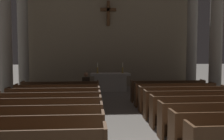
{
  "coord_description": "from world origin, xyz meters",
  "views": [
    {
      "loc": [
        -0.94,
        -4.29,
        2.2
      ],
      "look_at": [
        0.0,
        8.42,
        1.28
      ],
      "focal_mm": 40.88,
      "sensor_mm": 36.0,
      "label": 1
    }
  ],
  "objects_px": {
    "pew_left_row_3": "(36,123)",
    "pew_left_row_4": "(43,114)",
    "column_left_fourth": "(23,27)",
    "pew_left_row_2": "(25,136)",
    "candlestick_right": "(123,70)",
    "lone_worshipper": "(86,87)",
    "pew_right_row_3": "(222,119)",
    "pew_right_row_4": "(206,111)",
    "column_left_third": "(4,21)",
    "column_right_fourth": "(192,28)",
    "pew_left_row_5": "(49,106)",
    "pew_right_row_6": "(183,99)",
    "pew_right_row_7": "(174,94)",
    "candlestick_left": "(98,70)",
    "pew_right_row_8": "(168,91)",
    "pew_left_row_8": "(61,92)",
    "pew_right_row_5": "(193,104)",
    "pew_left_row_6": "(54,100)",
    "column_right_third": "(216,23)",
    "pew_left_row_7": "(58,96)",
    "altar": "(110,82)"
  },
  "relations": [
    {
      "from": "column_left_fourth",
      "to": "pew_left_row_2",
      "type": "bearing_deg",
      "value": -75.14
    },
    {
      "from": "pew_left_row_2",
      "to": "column_left_fourth",
      "type": "height_order",
      "value": "column_left_fourth"
    },
    {
      "from": "column_left_fourth",
      "to": "pew_left_row_8",
      "type": "bearing_deg",
      "value": -55.73
    },
    {
      "from": "pew_left_row_5",
      "to": "column_left_fourth",
      "type": "bearing_deg",
      "value": 110.91
    },
    {
      "from": "pew_right_row_8",
      "to": "pew_left_row_8",
      "type": "bearing_deg",
      "value": 180.0
    },
    {
      "from": "pew_left_row_8",
      "to": "pew_left_row_3",
      "type": "bearing_deg",
      "value": -90.0
    },
    {
      "from": "pew_left_row_3",
      "to": "candlestick_left",
      "type": "relative_size",
      "value": 5.55
    },
    {
      "from": "pew_right_row_5",
      "to": "lone_worshipper",
      "type": "xyz_separation_m",
      "value": [
        -3.59,
        2.91,
        0.22
      ]
    },
    {
      "from": "pew_left_row_6",
      "to": "altar",
      "type": "relative_size",
      "value": 1.48
    },
    {
      "from": "pew_right_row_8",
      "to": "pew_right_row_7",
      "type": "bearing_deg",
      "value": -90.0
    },
    {
      "from": "pew_right_row_6",
      "to": "column_right_third",
      "type": "bearing_deg",
      "value": 46.47
    },
    {
      "from": "pew_right_row_4",
      "to": "pew_right_row_3",
      "type": "bearing_deg",
      "value": -90.0
    },
    {
      "from": "candlestick_right",
      "to": "pew_left_row_7",
      "type": "bearing_deg",
      "value": -126.33
    },
    {
      "from": "pew_right_row_4",
      "to": "pew_right_row_5",
      "type": "relative_size",
      "value": 1.0
    },
    {
      "from": "pew_left_row_6",
      "to": "column_left_third",
      "type": "height_order",
      "value": "column_left_third"
    },
    {
      "from": "pew_right_row_4",
      "to": "column_left_third",
      "type": "relative_size",
      "value": 0.45
    },
    {
      "from": "pew_left_row_3",
      "to": "pew_right_row_4",
      "type": "distance_m",
      "value": 4.77
    },
    {
      "from": "pew_right_row_6",
      "to": "pew_right_row_7",
      "type": "height_order",
      "value": "same"
    },
    {
      "from": "pew_right_row_5",
      "to": "lone_worshipper",
      "type": "distance_m",
      "value": 4.62
    },
    {
      "from": "pew_left_row_3",
      "to": "pew_left_row_8",
      "type": "xyz_separation_m",
      "value": [
        0.0,
        4.78,
        0.0
      ]
    },
    {
      "from": "candlestick_right",
      "to": "lone_worshipper",
      "type": "bearing_deg",
      "value": -121.92
    },
    {
      "from": "column_right_fourth",
      "to": "pew_left_row_8",
      "type": "bearing_deg",
      "value": -152.95
    },
    {
      "from": "pew_left_row_8",
      "to": "pew_right_row_5",
      "type": "bearing_deg",
      "value": -31.55
    },
    {
      "from": "pew_left_row_6",
      "to": "lone_worshipper",
      "type": "xyz_separation_m",
      "value": [
        1.08,
        1.95,
        0.22
      ]
    },
    {
      "from": "pew_left_row_3",
      "to": "column_right_fourth",
      "type": "bearing_deg",
      "value": 49.67
    },
    {
      "from": "column_left_fourth",
      "to": "candlestick_left",
      "type": "height_order",
      "value": "column_left_fourth"
    },
    {
      "from": "pew_right_row_5",
      "to": "column_right_third",
      "type": "bearing_deg",
      "value": 55.15
    },
    {
      "from": "pew_left_row_4",
      "to": "pew_right_row_7",
      "type": "bearing_deg",
      "value": 31.55
    },
    {
      "from": "pew_left_row_8",
      "to": "candlestick_right",
      "type": "relative_size",
      "value": 5.55
    },
    {
      "from": "pew_left_row_5",
      "to": "pew_right_row_8",
      "type": "height_order",
      "value": "same"
    },
    {
      "from": "column_left_third",
      "to": "column_right_fourth",
      "type": "xyz_separation_m",
      "value": [
        9.66,
        2.95,
        0.0
      ]
    },
    {
      "from": "column_left_third",
      "to": "column_right_fourth",
      "type": "bearing_deg",
      "value": 16.96
    },
    {
      "from": "pew_right_row_8",
      "to": "column_left_third",
      "type": "bearing_deg",
      "value": 174.32
    },
    {
      "from": "pew_left_row_4",
      "to": "candlestick_left",
      "type": "relative_size",
      "value": 5.55
    },
    {
      "from": "pew_right_row_4",
      "to": "column_left_fourth",
      "type": "relative_size",
      "value": 0.45
    },
    {
      "from": "pew_right_row_4",
      "to": "pew_left_row_8",
      "type": "bearing_deg",
      "value": 140.7
    },
    {
      "from": "pew_right_row_6",
      "to": "candlestick_left",
      "type": "height_order",
      "value": "candlestick_left"
    },
    {
      "from": "pew_left_row_4",
      "to": "pew_left_row_7",
      "type": "xyz_separation_m",
      "value": [
        0.0,
        2.87,
        0.0
      ]
    },
    {
      "from": "altar",
      "to": "candlestick_right",
      "type": "distance_m",
      "value": 0.96
    },
    {
      "from": "pew_left_row_6",
      "to": "pew_right_row_4",
      "type": "xyz_separation_m",
      "value": [
        4.67,
        -1.91,
        0.0
      ]
    },
    {
      "from": "pew_right_row_7",
      "to": "column_right_third",
      "type": "height_order",
      "value": "column_right_third"
    },
    {
      "from": "pew_left_row_6",
      "to": "pew_right_row_5",
      "type": "relative_size",
      "value": 1.0
    },
    {
      "from": "pew_left_row_6",
      "to": "column_right_third",
      "type": "relative_size",
      "value": 0.45
    },
    {
      "from": "pew_left_row_5",
      "to": "pew_right_row_4",
      "type": "xyz_separation_m",
      "value": [
        4.67,
        -0.96,
        0.0
      ]
    },
    {
      "from": "pew_left_row_2",
      "to": "pew_right_row_6",
      "type": "bearing_deg",
      "value": 39.3
    },
    {
      "from": "pew_right_row_6",
      "to": "lone_worshipper",
      "type": "height_order",
      "value": "lone_worshipper"
    },
    {
      "from": "pew_left_row_3",
      "to": "candlestick_left",
      "type": "xyz_separation_m",
      "value": [
        1.64,
        7.95,
        0.71
      ]
    },
    {
      "from": "pew_left_row_3",
      "to": "pew_left_row_4",
      "type": "xyz_separation_m",
      "value": [
        0.0,
        0.96,
        0.0
      ]
    },
    {
      "from": "pew_right_row_3",
      "to": "pew_right_row_4",
      "type": "height_order",
      "value": "same"
    },
    {
      "from": "column_left_third",
      "to": "candlestick_right",
      "type": "height_order",
      "value": "column_left_third"
    }
  ]
}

